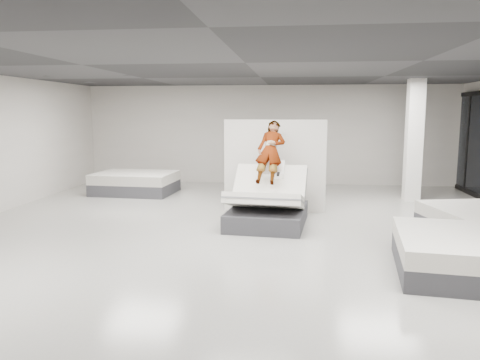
% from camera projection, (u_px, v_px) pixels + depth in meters
% --- Properties ---
extents(room, '(14.00, 14.04, 3.20)m').
position_uv_depth(room, '(245.00, 154.00, 8.39)').
color(room, '#A6A59D').
rests_on(room, ground).
extents(hero_bed, '(1.72, 2.17, 1.31)m').
position_uv_depth(hero_bed, '(268.00, 206.00, 9.77)').
color(hero_bed, '#333338').
rests_on(hero_bed, floor).
extents(person, '(0.71, 1.51, 1.26)m').
position_uv_depth(person, '(270.00, 164.00, 9.96)').
color(person, slate).
rests_on(person, hero_bed).
extents(remote, '(0.06, 0.15, 0.08)m').
position_uv_depth(remote, '(278.00, 174.00, 9.60)').
color(remote, black).
rests_on(remote, person).
extents(divider_panel, '(2.39, 0.20, 2.17)m').
position_uv_depth(divider_panel, '(275.00, 166.00, 10.99)').
color(divider_panel, white).
rests_on(divider_panel, floor).
extents(flat_bed_right_far, '(1.91, 2.29, 0.55)m').
position_uv_depth(flat_bed_right_far, '(477.00, 223.00, 8.77)').
color(flat_bed_right_far, '#333338').
rests_on(flat_bed_right_far, floor).
extents(flat_bed_right_near, '(1.82, 2.27, 0.58)m').
position_uv_depth(flat_bed_right_near, '(453.00, 254.00, 6.86)').
color(flat_bed_right_near, '#333338').
rests_on(flat_bed_right_near, floor).
extents(flat_bed_left_far, '(2.31, 1.79, 0.61)m').
position_uv_depth(flat_bed_left_far, '(135.00, 183.00, 13.56)').
color(flat_bed_left_far, '#333338').
rests_on(flat_bed_left_far, floor).
extents(column, '(0.40, 0.40, 3.20)m').
position_uv_depth(column, '(414.00, 140.00, 12.34)').
color(column, white).
rests_on(column, floor).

